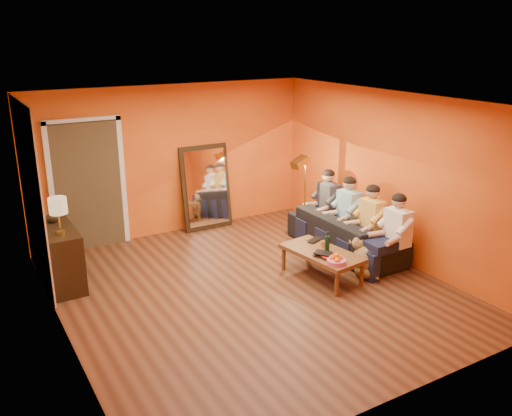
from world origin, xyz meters
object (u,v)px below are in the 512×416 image
person_far_left (397,234)px  wine_bottle (327,242)px  floor_lamp (305,200)px  dog (365,257)px  sideboard (60,256)px  coffee_table (321,265)px  person_far_right (328,204)px  vase (52,216)px  table_lamp (59,216)px  person_mid_right (349,213)px  laptop (318,240)px  mirror_frame (206,187)px  tumbler (324,244)px  person_mid_left (372,223)px  sofa (346,233)px

person_far_left → wine_bottle: bearing=162.0°
floor_lamp → dog: size_ratio=2.38×
sideboard → wine_bottle: size_ratio=3.81×
coffee_table → person_far_right: person_far_right is taller
coffee_table → vase: (-3.29, 1.98, 0.73)m
table_lamp → dog: size_ratio=0.84×
person_mid_right → laptop: (-0.90, -0.37, -0.18)m
mirror_frame → person_mid_right: size_ratio=1.25×
wine_bottle → tumbler: wine_bottle is taller
sideboard → table_lamp: 0.74m
laptop → coffee_table: bearing=-139.9°
sideboard → floor_lamp: bearing=-4.8°
person_mid_left → sideboard: bearing=160.3°
laptop → table_lamp: bearing=140.0°
sideboard → dog: sideboard is taller
laptop → tumbler: bearing=-127.3°
sofa → dog: bearing=157.8°
table_lamp → person_mid_left: size_ratio=0.42×
laptop → person_mid_left: bearing=-34.3°
coffee_table → tumbler: size_ratio=12.49×
person_mid_right → sofa: bearing=-142.4°
vase → person_far_left: bearing=-28.4°
sideboard → sofa: 4.39m
person_far_right → vase: person_far_right is taller
mirror_frame → table_lamp: bearing=-153.7°
laptop → vase: (-3.47, 1.63, 0.51)m
mirror_frame → vase: size_ratio=8.07×
person_mid_right → laptop: person_mid_right is taller
table_lamp → person_far_left: 4.76m
table_lamp → person_far_left: table_lamp is taller
tumbler → vase: 3.92m
person_mid_right → dog: bearing=-116.5°
person_mid_left → laptop: (-0.90, 0.18, -0.18)m
mirror_frame → floor_lamp: mirror_frame is taller
floor_lamp → person_far_left: bearing=-87.7°
table_lamp → laptop: 3.70m
wine_bottle → person_mid_right: bearing=36.8°
person_far_left → wine_bottle: person_far_left is taller
person_far_right → table_lamp: bearing=177.8°
tumbler → person_mid_left: bearing=2.8°
dog → person_far_left: (0.49, -0.12, 0.31)m
mirror_frame → tumbler: 2.78m
person_far_right → vase: (-4.37, 0.71, 0.33)m
person_far_right → laptop: 1.29m
tumbler → floor_lamp: bearing=66.4°
mirror_frame → vase: bearing=-163.4°
dog → vase: 4.53m
wine_bottle → tumbler: 0.21m
coffee_table → floor_lamp: size_ratio=0.85×
person_far_left → person_mid_left: (0.00, 0.55, 0.00)m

